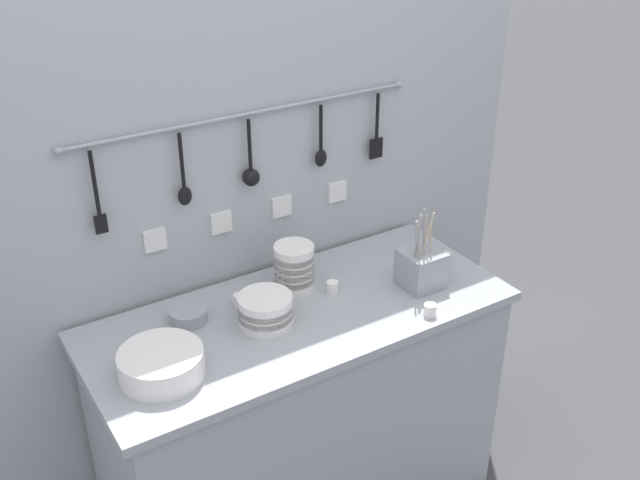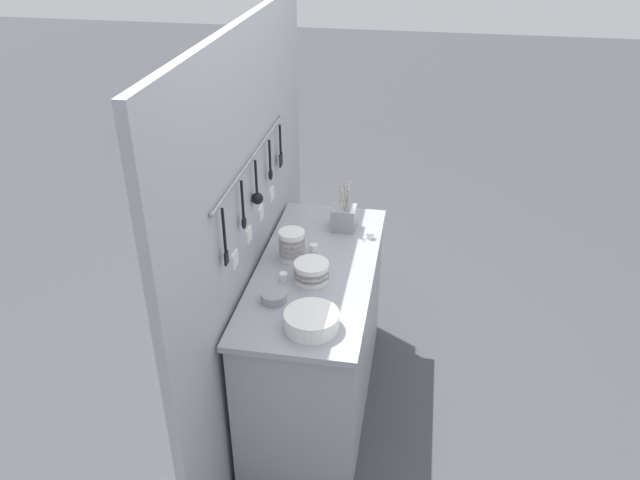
{
  "view_description": "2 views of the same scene",
  "coord_description": "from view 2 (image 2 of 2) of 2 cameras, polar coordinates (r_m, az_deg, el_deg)",
  "views": [
    {
      "loc": [
        -0.96,
        -1.65,
        2.14
      ],
      "look_at": [
        0.05,
        -0.03,
        1.11
      ],
      "focal_mm": 42.0,
      "sensor_mm": 36.0,
      "label": 1
    },
    {
      "loc": [
        -2.51,
        -0.46,
        2.47
      ],
      "look_at": [
        -0.04,
        -0.03,
        1.03
      ],
      "focal_mm": 35.0,
      "sensor_mm": 36.0,
      "label": 2
    }
  ],
  "objects": [
    {
      "name": "ground_plane",
      "position": [
        3.55,
        -0.32,
        -14.26
      ],
      "size": [
        20.0,
        20.0,
        0.0
      ],
      "primitive_type": "plane",
      "color": "#424247"
    },
    {
      "name": "counter",
      "position": [
        3.27,
        -0.34,
        -8.84
      ],
      "size": [
        1.32,
        0.57,
        0.86
      ],
      "color": "#9EA0A8",
      "rests_on": "ground"
    },
    {
      "name": "back_wall",
      "position": [
        3.01,
        -6.34,
        0.32
      ],
      "size": [
        2.12,
        0.09,
        1.99
      ],
      "color": "#A8AAB2",
      "rests_on": "ground"
    },
    {
      "name": "bowl_stack_nested_right",
      "position": [
        3.05,
        -2.6,
        -0.46
      ],
      "size": [
        0.13,
        0.13,
        0.15
      ],
      "color": "white",
      "rests_on": "counter"
    },
    {
      "name": "bowl_stack_tall_left",
      "position": [
        2.9,
        -0.81,
        -2.91
      ],
      "size": [
        0.16,
        0.16,
        0.09
      ],
      "color": "white",
      "rests_on": "counter"
    },
    {
      "name": "plate_stack",
      "position": [
        2.61,
        -0.78,
        -7.38
      ],
      "size": [
        0.23,
        0.23,
        0.08
      ],
      "color": "white",
      "rests_on": "counter"
    },
    {
      "name": "steel_mixing_bowl",
      "position": [
        2.78,
        -4.24,
        -5.2
      ],
      "size": [
        0.12,
        0.12,
        0.04
      ],
      "color": "#93969E",
      "rests_on": "counter"
    },
    {
      "name": "cutlery_caddy",
      "position": [
        3.33,
        2.2,
        2.06
      ],
      "size": [
        0.13,
        0.13,
        0.28
      ],
      "color": "#93969E",
      "rests_on": "counter"
    },
    {
      "name": "cup_centre",
      "position": [
        3.14,
        -0.59,
        -0.72
      ],
      "size": [
        0.04,
        0.04,
        0.04
      ],
      "color": "white",
      "rests_on": "counter"
    },
    {
      "name": "cup_mid_row",
      "position": [
        3.26,
        4.61,
        0.45
      ],
      "size": [
        0.04,
        0.04,
        0.04
      ],
      "color": "white",
      "rests_on": "counter"
    },
    {
      "name": "cup_front_right",
      "position": [
        2.92,
        -3.36,
        -3.37
      ],
      "size": [
        0.04,
        0.04,
        0.04
      ],
      "color": "white",
      "rests_on": "counter"
    },
    {
      "name": "cup_back_right",
      "position": [
        3.5,
        1.47,
        2.7
      ],
      "size": [
        0.04,
        0.04,
        0.04
      ],
      "color": "white",
      "rests_on": "counter"
    }
  ]
}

